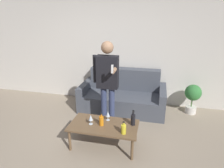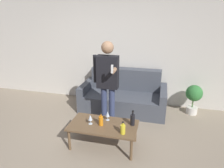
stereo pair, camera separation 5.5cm
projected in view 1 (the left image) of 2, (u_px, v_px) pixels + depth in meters
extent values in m
plane|color=gray|center=(79.00, 154.00, 3.19)|extent=(16.00, 16.00, 0.00)
cube|color=silver|center=(111.00, 47.00, 4.74)|extent=(8.00, 0.06, 2.70)
cube|color=#474C56|center=(121.00, 104.00, 4.46)|extent=(1.62, 0.64, 0.40)
cube|color=#474C56|center=(125.00, 86.00, 4.79)|extent=(1.62, 0.25, 0.90)
cube|color=#474C56|center=(86.00, 94.00, 4.73)|extent=(0.14, 0.89, 0.58)
cube|color=#474C56|center=(162.00, 101.00, 4.36)|extent=(0.14, 0.89, 0.58)
cube|color=brown|center=(104.00, 125.00, 3.27)|extent=(1.11, 0.58, 0.03)
cylinder|color=brown|center=(70.00, 140.00, 3.22)|extent=(0.04, 0.04, 0.37)
cylinder|color=brown|center=(132.00, 149.00, 3.01)|extent=(0.04, 0.04, 0.37)
cylinder|color=brown|center=(81.00, 125.00, 3.67)|extent=(0.04, 0.04, 0.37)
cylinder|color=brown|center=(136.00, 132.00, 3.45)|extent=(0.04, 0.04, 0.37)
cylinder|color=black|center=(133.00, 120.00, 3.23)|extent=(0.08, 0.08, 0.18)
cylinder|color=black|center=(133.00, 113.00, 3.19)|extent=(0.03, 0.03, 0.07)
cylinder|color=black|center=(133.00, 111.00, 3.18)|extent=(0.03, 0.03, 0.01)
cylinder|color=orange|center=(101.00, 121.00, 3.22)|extent=(0.07, 0.07, 0.15)
cylinder|color=orange|center=(101.00, 115.00, 3.19)|extent=(0.03, 0.03, 0.06)
cylinder|color=black|center=(101.00, 114.00, 3.18)|extent=(0.03, 0.03, 0.01)
cylinder|color=yellow|center=(124.00, 129.00, 3.01)|extent=(0.08, 0.08, 0.14)
cylinder|color=yellow|center=(124.00, 123.00, 2.97)|extent=(0.03, 0.03, 0.06)
cylinder|color=black|center=(124.00, 122.00, 2.97)|extent=(0.03, 0.03, 0.01)
cylinder|color=silver|center=(91.00, 124.00, 3.28)|extent=(0.07, 0.07, 0.01)
cylinder|color=silver|center=(91.00, 122.00, 3.27)|extent=(0.01, 0.01, 0.07)
cone|color=silver|center=(91.00, 118.00, 3.24)|extent=(0.07, 0.07, 0.10)
cylinder|color=silver|center=(108.00, 120.00, 3.40)|extent=(0.06, 0.06, 0.01)
cylinder|color=silver|center=(108.00, 118.00, 3.39)|extent=(0.01, 0.01, 0.07)
cone|color=silver|center=(108.00, 114.00, 3.36)|extent=(0.07, 0.07, 0.09)
cylinder|color=navy|center=(104.00, 107.00, 3.88)|extent=(0.11, 0.11, 0.81)
cylinder|color=navy|center=(112.00, 107.00, 3.84)|extent=(0.11, 0.11, 0.81)
cube|color=black|center=(107.00, 72.00, 3.62)|extent=(0.39, 0.17, 0.61)
sphere|color=#9E7556|center=(107.00, 47.00, 3.46)|extent=(0.22, 0.22, 0.22)
cylinder|color=black|center=(95.00, 69.00, 3.65)|extent=(0.07, 0.07, 0.51)
cylinder|color=#9E7556|center=(114.00, 70.00, 3.43)|extent=(0.07, 0.27, 0.07)
cube|color=white|center=(112.00, 69.00, 3.26)|extent=(0.03, 0.03, 0.14)
cylinder|color=silver|center=(191.00, 110.00, 4.47)|extent=(0.23, 0.23, 0.16)
cylinder|color=#476B38|center=(192.00, 102.00, 4.40)|extent=(0.03, 0.03, 0.21)
sphere|color=#337A38|center=(193.00, 93.00, 4.32)|extent=(0.35, 0.35, 0.35)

